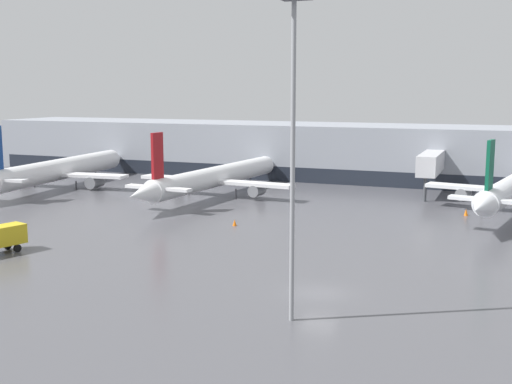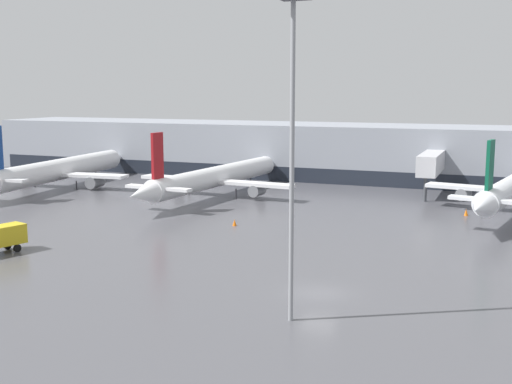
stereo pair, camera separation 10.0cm
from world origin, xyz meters
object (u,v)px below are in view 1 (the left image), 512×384
Objects in this scene: parked_jet_3 at (58,170)px; traffic_cone_2 at (235,223)px; apron_light_mast_3 at (294,65)px; traffic_cone_0 at (466,212)px; parked_jet_1 at (215,177)px.

parked_jet_3 reaches higher than traffic_cone_2.
apron_light_mast_3 is at bearing -59.16° from traffic_cone_2.
apron_light_mast_3 reaches higher than traffic_cone_0.
traffic_cone_2 is (36.21, -15.56, -2.33)m from parked_jet_3.
parked_jet_1 is 20.41m from traffic_cone_2.
parked_jet_3 reaches higher than traffic_cone_0.
parked_jet_1 reaches higher than traffic_cone_0.
traffic_cone_2 is at bearing 120.84° from apron_light_mast_3.
parked_jet_3 is (-25.60, -1.71, 0.01)m from parked_jet_1.
traffic_cone_2 is at bearing -146.16° from traffic_cone_0.
traffic_cone_0 is at bearing 33.84° from traffic_cone_2.
traffic_cone_2 is at bearing -118.75° from parked_jet_3.
apron_light_mast_3 is (51.38, -40.96, 13.45)m from parked_jet_3.
traffic_cone_2 is 0.03× the size of apron_light_mast_3.
apron_light_mast_3 is (-7.92, -40.87, 15.73)m from traffic_cone_0.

